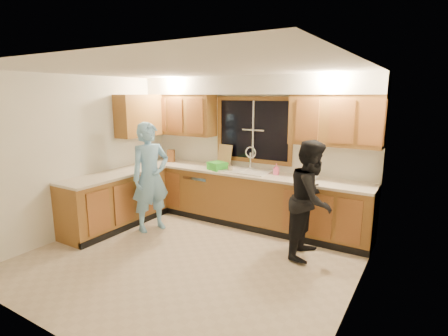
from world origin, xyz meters
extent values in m
plane|color=beige|center=(0.00, 0.00, 0.00)|extent=(4.20, 4.20, 0.00)
plane|color=silver|center=(0.00, 0.00, 2.50)|extent=(4.20, 4.20, 0.00)
plane|color=white|center=(0.00, 1.90, 1.25)|extent=(4.20, 0.00, 4.20)
plane|color=white|center=(-2.10, 0.00, 1.25)|extent=(0.00, 3.80, 3.80)
plane|color=white|center=(2.10, 0.00, 1.25)|extent=(0.00, 3.80, 3.80)
cube|color=#8F5E29|center=(0.00, 1.60, 0.44)|extent=(4.20, 0.60, 0.88)
cube|color=#8F5E29|center=(-1.80, 0.35, 0.44)|extent=(0.60, 1.90, 0.88)
cube|color=beige|center=(0.00, 1.58, 0.90)|extent=(4.20, 0.63, 0.04)
cube|color=beige|center=(-1.79, 0.35, 0.90)|extent=(0.63, 1.90, 0.04)
cube|color=#8F5E29|center=(-1.43, 1.73, 1.83)|extent=(1.35, 0.33, 0.75)
cube|color=#8F5E29|center=(1.43, 1.73, 1.83)|extent=(1.35, 0.33, 0.75)
cube|color=#8F5E29|center=(-1.94, 1.12, 1.83)|extent=(0.33, 0.90, 0.75)
cube|color=silver|center=(0.00, 1.72, 2.35)|extent=(4.20, 0.35, 0.30)
cube|color=black|center=(0.00, 1.90, 1.60)|extent=(1.30, 0.01, 1.00)
cube|color=#8F5E29|center=(0.00, 1.89, 2.14)|extent=(1.44, 0.03, 0.07)
cube|color=#8F5E29|center=(0.00, 1.89, 1.07)|extent=(1.44, 0.03, 0.07)
cube|color=#8F5E29|center=(-0.69, 1.89, 1.60)|extent=(0.07, 0.03, 1.00)
cube|color=#8F5E29|center=(0.69, 1.89, 1.60)|extent=(0.07, 0.03, 1.00)
cube|color=white|center=(0.00, 1.60, 0.93)|extent=(0.86, 0.52, 0.03)
cube|color=white|center=(-0.21, 1.60, 0.84)|extent=(0.38, 0.42, 0.18)
cube|color=white|center=(0.21, 1.60, 0.84)|extent=(0.38, 0.42, 0.18)
cylinder|color=silver|center=(0.00, 1.80, 1.08)|extent=(0.04, 0.04, 0.28)
torus|color=silver|center=(0.00, 1.80, 1.22)|extent=(0.21, 0.03, 0.21)
cube|color=white|center=(-0.85, 1.59, 0.41)|extent=(0.60, 0.56, 0.82)
cube|color=white|center=(-1.80, -0.22, 0.45)|extent=(0.58, 0.75, 0.90)
imported|color=#79B7E4|center=(-1.18, 0.56, 0.89)|extent=(0.63, 0.76, 1.78)
imported|color=black|center=(1.35, 0.97, 0.81)|extent=(0.64, 0.80, 1.62)
cube|color=#955829|center=(-1.64, 1.63, 1.04)|extent=(0.16, 0.15, 0.24)
cube|color=tan|center=(-0.52, 1.79, 1.12)|extent=(0.31, 0.14, 0.40)
cube|color=green|center=(-0.48, 1.48, 0.99)|extent=(0.36, 0.35, 0.13)
imported|color=pink|center=(0.55, 1.65, 1.01)|extent=(0.10, 0.10, 0.18)
imported|color=silver|center=(1.12, 1.63, 0.95)|extent=(0.24, 0.24, 0.06)
cylinder|color=#BCAC91|center=(-0.21, 1.43, 0.98)|extent=(0.08, 0.08, 0.12)
cylinder|color=#BCAC91|center=(-0.19, 1.45, 0.98)|extent=(0.08, 0.08, 0.11)
camera|label=1|loc=(2.70, -3.52, 2.20)|focal=28.00mm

